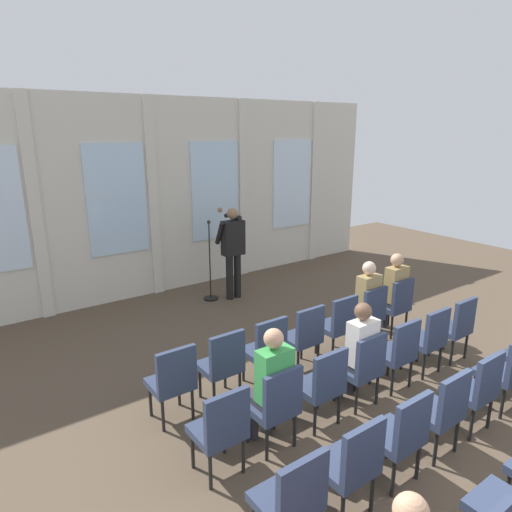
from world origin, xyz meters
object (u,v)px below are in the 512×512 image
at_px(chair_r1_c1, 276,403).
at_px(chair_r2_c4, 477,387).
at_px(chair_r1_c2, 322,383).
at_px(chair_r1_c4, 398,350).
at_px(speaker, 233,246).
at_px(chair_r2_c3, 442,408).
at_px(chair_r1_c5, 428,337).
at_px(chair_r1_c0, 221,427).
at_px(audience_r0_c6, 393,289).
at_px(chair_r0_c2, 266,347).
at_px(chair_r0_c3, 304,334).
at_px(chair_r0_c1, 223,362).
at_px(audience_r0_c5, 365,298).
at_px(chair_r2_c5, 507,369).
at_px(chair_r0_c0, 173,379).
at_px(chair_r0_c6, 396,303).
at_px(chair_r0_c5, 369,312).
at_px(chair_r1_c6, 456,325).
at_px(audience_r1_c3, 358,348).
at_px(chair_r2_c1, 352,461).
at_px(chair_r0_c4, 338,323).
at_px(audience_r1_c1, 271,382).
at_px(chair_r2_c2, 401,432).
at_px(chair_r1_c3, 363,365).
at_px(chair_r2_c0, 292,497).
at_px(mic_stand, 210,283).

relative_size(chair_r1_c1, chair_r2_c4, 1.00).
distance_m(chair_r1_c2, chair_r1_c4, 1.28).
distance_m(speaker, chair_r2_c3, 4.99).
xyz_separation_m(chair_r1_c1, chair_r1_c5, (2.57, 0.00, 0.00)).
bearing_deg(chair_r1_c0, audience_r0_c6, 15.92).
bearing_deg(chair_r0_c2, chair_r0_c3, 0.00).
relative_size(chair_r0_c1, chair_r2_c4, 1.00).
bearing_deg(audience_r0_c5, speaker, 101.48).
distance_m(audience_r0_c6, chair_r2_c5, 2.22).
xyz_separation_m(chair_r0_c0, audience_r0_c6, (3.85, 0.08, 0.20)).
bearing_deg(chair_r0_c1, chair_r0_c6, 0.00).
relative_size(chair_r0_c2, chair_r0_c5, 1.00).
relative_size(chair_r0_c0, audience_r0_c5, 0.71).
bearing_deg(chair_r0_c6, chair_r1_c6, -90.00).
distance_m(audience_r1_c3, chair_r2_c1, 1.70).
bearing_deg(chair_r0_c4, audience_r0_c5, 7.23).
height_order(chair_r0_c0, chair_r0_c2, same).
distance_m(chair_r1_c2, chair_r2_c1, 1.20).
bearing_deg(audience_r1_c1, chair_r1_c5, -1.80).
height_order(speaker, chair_r2_c4, speaker).
xyz_separation_m(audience_r1_c3, chair_r2_c1, (-1.28, -1.10, -0.19)).
bearing_deg(chair_r0_c5, chair_r2_c2, -133.40).
bearing_deg(chair_r0_c1, chair_r2_c4, -46.60).
distance_m(chair_r1_c3, chair_r2_c0, 2.18).
xyz_separation_m(mic_stand, audience_r1_c3, (-0.32, -3.99, 0.38)).
relative_size(audience_r0_c5, chair_r2_c3, 1.40).
bearing_deg(chair_r1_c4, audience_r1_c1, 177.59).
bearing_deg(chair_r1_c0, chair_r2_c2, -38.42).
bearing_deg(chair_r1_c4, chair_r1_c3, 180.00).
xyz_separation_m(chair_r0_c1, audience_r0_c5, (2.57, 0.08, 0.20)).
bearing_deg(audience_r1_c1, chair_r0_c5, 20.05).
xyz_separation_m(chair_r1_c0, chair_r2_c3, (1.93, -1.02, 0.00)).
bearing_deg(audience_r1_c1, chair_r1_c6, -1.44).
relative_size(chair_r0_c6, chair_r1_c1, 1.00).
relative_size(audience_r0_c6, chair_r2_c0, 1.42).
distance_m(audience_r1_c3, chair_r2_c3, 1.12).
distance_m(chair_r0_c1, chair_r1_c4, 2.18).
distance_m(audience_r1_c1, chair_r2_c4, 2.23).
bearing_deg(audience_r0_c5, chair_r0_c5, -90.00).
xyz_separation_m(chair_r1_c2, chair_r2_c5, (1.93, -1.02, 0.00)).
distance_m(audience_r0_c6, chair_r1_c3, 2.23).
relative_size(audience_r0_c6, chair_r1_c4, 1.42).
height_order(chair_r1_c3, chair_r1_c5, same).
relative_size(audience_r1_c3, chair_r2_c5, 1.38).
height_order(audience_r0_c5, chair_r1_c5, audience_r0_c5).
bearing_deg(audience_r1_c3, chair_r1_c4, -7.34).
relative_size(chair_r0_c4, chair_r1_c0, 1.00).
height_order(speaker, chair_r2_c1, speaker).
xyz_separation_m(chair_r0_c0, chair_r2_c3, (1.93, -2.04, 0.00)).
distance_m(speaker, chair_r2_c1, 5.33).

